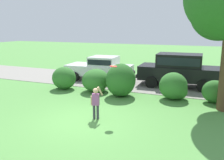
% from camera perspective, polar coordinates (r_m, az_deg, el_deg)
% --- Properties ---
extents(ground_plane, '(80.00, 80.00, 0.00)m').
position_cam_1_polar(ground_plane, '(9.29, -6.56, -9.47)').
color(ground_plane, '#518E42').
extents(driveway_strip, '(28.00, 4.40, 0.02)m').
position_cam_1_polar(driveway_strip, '(15.28, 5.68, -0.70)').
color(driveway_strip, gray).
rests_on(driveway_strip, ground).
extents(shrub_near_tree, '(1.34, 1.28, 1.25)m').
position_cam_1_polar(shrub_near_tree, '(14.00, -11.15, 0.33)').
color(shrub_near_tree, '#33702B').
rests_on(shrub_near_tree, ground).
extents(shrub_centre_left, '(1.45, 1.59, 1.22)m').
position_cam_1_polar(shrub_centre_left, '(13.18, -3.75, -0.25)').
color(shrub_centre_left, '#33702B').
rests_on(shrub_centre_left, ground).
extents(shrub_centre, '(1.47, 1.62, 1.66)m').
position_cam_1_polar(shrub_centre, '(12.23, 2.06, -0.01)').
color(shrub_centre, '#286023').
rests_on(shrub_centre, ground).
extents(shrub_centre_right, '(1.35, 1.32, 1.31)m').
position_cam_1_polar(shrub_centre_right, '(12.13, 14.30, -1.60)').
color(shrub_centre_right, '#33702B').
rests_on(shrub_centre_right, ground).
extents(shrub_far_end, '(1.26, 1.18, 1.05)m').
position_cam_1_polar(shrub_far_end, '(12.27, 23.24, -2.65)').
color(shrub_far_end, '#33702B').
rests_on(shrub_far_end, ground).
extents(parked_sedan, '(4.49, 2.28, 1.56)m').
position_cam_1_polar(parked_sedan, '(15.97, -2.65, 2.98)').
color(parked_sedan, white).
rests_on(parked_sedan, ground).
extents(parked_suv, '(4.75, 2.20, 1.92)m').
position_cam_1_polar(parked_suv, '(14.69, 15.32, 2.64)').
color(parked_suv, black).
rests_on(parked_suv, ground).
extents(child_thrower, '(0.41, 0.33, 1.29)m').
position_cam_1_polar(child_thrower, '(9.23, -3.79, -4.87)').
color(child_thrower, '#383842').
rests_on(child_thrower, ground).
extents(frisbee, '(0.28, 0.28, 0.06)m').
position_cam_1_polar(frisbee, '(9.06, 0.33, 3.21)').
color(frisbee, red).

